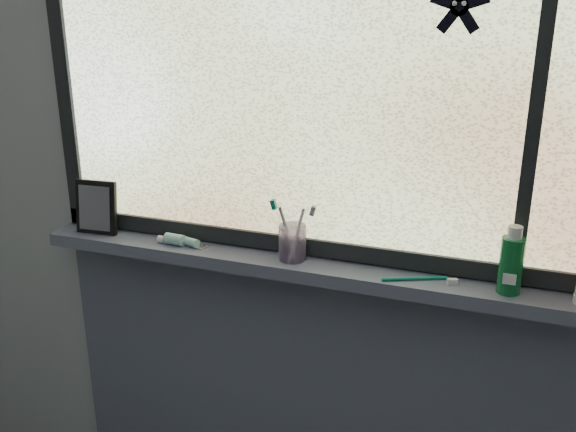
# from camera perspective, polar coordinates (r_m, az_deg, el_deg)

# --- Properties ---
(wall_back) EXTENTS (3.00, 0.01, 2.50)m
(wall_back) POSITION_cam_1_polar(r_m,az_deg,el_deg) (1.85, 1.39, 3.52)
(wall_back) COLOR #9EA3A8
(wall_back) RESTS_ON ground
(windowsill) EXTENTS (1.62, 0.14, 0.04)m
(windowsill) POSITION_cam_1_polar(r_m,az_deg,el_deg) (1.87, 0.59, -4.48)
(windowsill) COLOR #4F546A
(windowsill) RESTS_ON wall_back
(sill_apron) EXTENTS (1.62, 0.02, 0.98)m
(sill_apron) POSITION_cam_1_polar(r_m,az_deg,el_deg) (2.17, 1.08, -16.29)
(sill_apron) COLOR #4F546A
(sill_apron) RESTS_ON floor
(window_pane) EXTENTS (1.50, 0.01, 1.00)m
(window_pane) POSITION_cam_1_polar(r_m,az_deg,el_deg) (1.77, 1.23, 12.08)
(window_pane) COLOR silver
(window_pane) RESTS_ON wall_back
(frame_bottom) EXTENTS (1.60, 0.03, 0.05)m
(frame_bottom) POSITION_cam_1_polar(r_m,az_deg,el_deg) (1.89, 1.08, -2.54)
(frame_bottom) COLOR black
(frame_bottom) RESTS_ON windowsill
(frame_left) EXTENTS (0.05, 0.03, 1.10)m
(frame_left) POSITION_cam_1_polar(r_m,az_deg,el_deg) (2.14, -19.33, 12.32)
(frame_left) COLOR black
(frame_left) RESTS_ON wall_back
(frame_mullion) EXTENTS (0.03, 0.03, 1.00)m
(frame_mullion) POSITION_cam_1_polar(r_m,az_deg,el_deg) (1.67, 21.37, 10.35)
(frame_mullion) COLOR black
(frame_mullion) RESTS_ON wall_back
(starfish_sticker) EXTENTS (0.15, 0.02, 0.15)m
(starfish_sticker) POSITION_cam_1_polar(r_m,az_deg,el_deg) (1.66, 15.00, 17.56)
(starfish_sticker) COLOR black
(starfish_sticker) RESTS_ON window_pane
(vanity_mirror) EXTENTS (0.14, 0.08, 0.17)m
(vanity_mirror) POSITION_cam_1_polar(r_m,az_deg,el_deg) (2.12, -16.66, 0.76)
(vanity_mirror) COLOR black
(vanity_mirror) RESTS_ON windowsill
(toothpaste_tube) EXTENTS (0.20, 0.07, 0.03)m
(toothpaste_tube) POSITION_cam_1_polar(r_m,az_deg,el_deg) (1.98, -9.51, -2.13)
(toothpaste_tube) COLOR white
(toothpaste_tube) RESTS_ON windowsill
(toothbrush_cup) EXTENTS (0.09, 0.09, 0.10)m
(toothbrush_cup) POSITION_cam_1_polar(r_m,az_deg,el_deg) (1.84, 0.39, -2.37)
(toothbrush_cup) COLOR #B998C9
(toothbrush_cup) RESTS_ON windowsill
(toothbrush_lying) EXTENTS (0.21, 0.11, 0.01)m
(toothbrush_lying) POSITION_cam_1_polar(r_m,az_deg,el_deg) (1.76, 11.17, -5.39)
(toothbrush_lying) COLOR #0D7760
(toothbrush_lying) RESTS_ON windowsill
(mouthwash_bottle) EXTENTS (0.08, 0.08, 0.15)m
(mouthwash_bottle) POSITION_cam_1_polar(r_m,az_deg,el_deg) (1.73, 19.26, -3.69)
(mouthwash_bottle) COLOR #1B9049
(mouthwash_bottle) RESTS_ON windowsill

